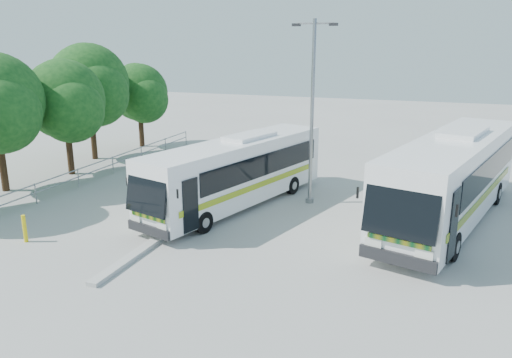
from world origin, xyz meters
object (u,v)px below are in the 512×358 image
at_px(tree_far_d, 90,84).
at_px(coach_adjacent, 453,176).
at_px(bollard, 25,229).
at_px(tree_far_c, 66,100).
at_px(lamppost, 312,105).
at_px(coach_main, 237,171).
at_px(tree_far_e, 140,93).

distance_m(tree_far_d, coach_adjacent, 22.16).
bearing_deg(bollard, tree_far_d, 116.72).
distance_m(tree_far_c, tree_far_d, 3.93).
relative_size(tree_far_c, lamppost, 0.78).
xyz_separation_m(tree_far_c, coach_main, (11.11, -2.12, -2.58)).
xyz_separation_m(tree_far_e, bollard, (5.66, -17.09, -3.35)).
height_order(tree_far_d, bollard, tree_far_d).
distance_m(tree_far_c, coach_adjacent, 20.45).
bearing_deg(bollard, tree_far_e, 108.31).
relative_size(coach_main, coach_adjacent, 0.86).
height_order(tree_far_d, coach_main, tree_far_d).
bearing_deg(tree_far_c, coach_main, -10.78).
distance_m(coach_main, coach_adjacent, 9.27).
bearing_deg(tree_far_e, tree_far_d, -98.63).
relative_size(tree_far_d, tree_far_e, 1.24).
distance_m(lamppost, bollard, 12.95).
bearing_deg(tree_far_e, tree_far_c, -86.46).
xyz_separation_m(tree_far_c, tree_far_e, (-0.51, 8.20, -0.37)).
relative_size(coach_main, lamppost, 1.34).
relative_size(tree_far_e, coach_adjacent, 0.45).
xyz_separation_m(coach_adjacent, bollard, (-15.15, -8.01, -1.42)).
xyz_separation_m(tree_far_d, bollard, (6.34, -12.59, -4.28)).
bearing_deg(coach_adjacent, coach_main, -157.22).
relative_size(tree_far_e, coach_main, 0.53).
xyz_separation_m(tree_far_c, tree_far_d, (-1.19, 3.70, 0.56)).
height_order(coach_adjacent, bollard, coach_adjacent).
relative_size(tree_far_e, lamppost, 0.71).
distance_m(tree_far_d, lamppost, 15.87).
relative_size(tree_far_c, coach_adjacent, 0.50).
bearing_deg(coach_main, lamppost, 44.88).
height_order(tree_far_e, coach_main, tree_far_e).
distance_m(coach_main, bollard, 9.10).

